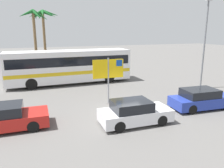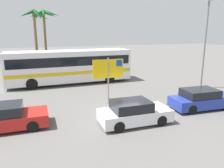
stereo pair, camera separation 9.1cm
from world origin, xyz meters
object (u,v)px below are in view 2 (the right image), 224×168
object	(u,v)px
car_red	(4,118)
bus_front_coach	(70,65)
car_blue	(202,99)
car_white	(134,113)
ferry_sign	(109,71)

from	to	relation	value
car_red	bus_front_coach	bearing A→B (deg)	62.95
car_red	car_blue	xyz separation A→B (m)	(11.83, -1.15, -0.00)
car_blue	car_white	world-z (taller)	same
bus_front_coach	car_red	distance (m)	10.53
ferry_sign	car_white	xyz separation A→B (m)	(0.02, -3.91, -1.69)
bus_front_coach	car_red	bearing A→B (deg)	-119.26
ferry_sign	car_red	distance (m)	7.10
car_red	car_blue	bearing A→B (deg)	-3.33
car_blue	car_white	xyz separation A→B (m)	(-5.25, -0.60, -0.00)
car_white	bus_front_coach	bearing A→B (deg)	99.70
ferry_sign	car_blue	xyz separation A→B (m)	(5.27, -3.31, -1.69)
bus_front_coach	car_red	size ratio (longest dim) A/B	2.72
car_blue	car_white	distance (m)	5.29
ferry_sign	car_white	distance (m)	4.26
car_red	car_blue	distance (m)	11.88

